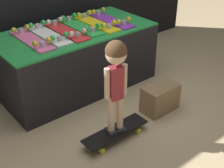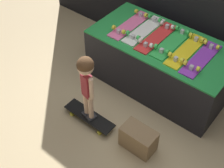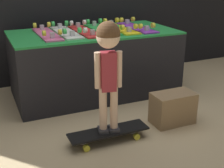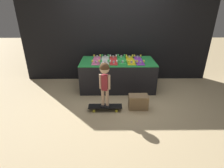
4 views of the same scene
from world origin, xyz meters
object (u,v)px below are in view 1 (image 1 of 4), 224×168
object	(u,v)px
skateboard_pink_on_rack	(31,39)
skateboard_yellow_on_rack	(96,23)
storage_box	(160,98)
skateboard_purple_on_rack	(110,19)
child	(116,71)
skateboard_green_on_rack	(80,26)
skateboard_white_on_rack	(48,34)
skateboard_red_on_rack	(66,30)
skateboard_on_floor	(115,132)

from	to	relation	value
skateboard_pink_on_rack	skateboard_yellow_on_rack	xyz separation A→B (m)	(0.80, -0.01, 0.00)
skateboard_yellow_on_rack	storage_box	distance (m)	1.14
skateboard_purple_on_rack	child	world-z (taller)	child
skateboard_green_on_rack	storage_box	world-z (taller)	skateboard_green_on_rack
skateboard_green_on_rack	storage_box	size ratio (longest dim) A/B	1.85
skateboard_white_on_rack	skateboard_yellow_on_rack	size ratio (longest dim) A/B	1.00
skateboard_red_on_rack	child	world-z (taller)	child
skateboard_pink_on_rack	skateboard_yellow_on_rack	distance (m)	0.80
skateboard_yellow_on_rack	skateboard_pink_on_rack	bearing A→B (deg)	179.08
skateboard_pink_on_rack	skateboard_on_floor	world-z (taller)	skateboard_pink_on_rack
skateboard_red_on_rack	child	bearing A→B (deg)	-99.70
skateboard_green_on_rack	skateboard_yellow_on_rack	xyz separation A→B (m)	(0.20, -0.03, 0.00)
skateboard_purple_on_rack	child	distance (m)	1.29
skateboard_white_on_rack	skateboard_red_on_rack	distance (m)	0.20
skateboard_purple_on_rack	skateboard_on_floor	bearing A→B (deg)	-127.21
skateboard_green_on_rack	storage_box	distance (m)	1.19
skateboard_pink_on_rack	skateboard_green_on_rack	bearing A→B (deg)	1.29
skateboard_pink_on_rack	skateboard_white_on_rack	world-z (taller)	same
skateboard_white_on_rack	skateboard_yellow_on_rack	world-z (taller)	same
child	skateboard_purple_on_rack	bearing A→B (deg)	64.80
skateboard_white_on_rack	child	bearing A→B (deg)	-88.87
skateboard_purple_on_rack	skateboard_yellow_on_rack	bearing A→B (deg)	175.17
skateboard_yellow_on_rack	skateboard_on_floor	bearing A→B (deg)	-119.04
skateboard_white_on_rack	skateboard_purple_on_rack	world-z (taller)	same
skateboard_green_on_rack	skateboard_on_floor	bearing A→B (deg)	-109.51
skateboard_pink_on_rack	storage_box	distance (m)	1.44
skateboard_red_on_rack	skateboard_purple_on_rack	xyz separation A→B (m)	(0.60, -0.02, 0.00)
skateboard_purple_on_rack	child	bearing A→B (deg)	-127.21
skateboard_red_on_rack	skateboard_on_floor	xyz separation A→B (m)	(-0.18, -1.05, -0.64)
child	skateboard_red_on_rack	bearing A→B (deg)	92.30
skateboard_pink_on_rack	skateboard_white_on_rack	distance (m)	0.20
skateboard_pink_on_rack	skateboard_on_floor	size ratio (longest dim) A/B	1.06
skateboard_green_on_rack	skateboard_purple_on_rack	world-z (taller)	same
skateboard_pink_on_rack	skateboard_red_on_rack	distance (m)	0.40
skateboard_pink_on_rack	child	world-z (taller)	child
skateboard_white_on_rack	skateboard_green_on_rack	distance (m)	0.40
skateboard_red_on_rack	skateboard_yellow_on_rack	world-z (taller)	same
skateboard_pink_on_rack	skateboard_red_on_rack	size ratio (longest dim) A/B	1.00
skateboard_purple_on_rack	child	xyz separation A→B (m)	(-0.78, -1.03, -0.00)
skateboard_pink_on_rack	skateboard_on_floor	bearing A→B (deg)	-78.16
skateboard_red_on_rack	skateboard_purple_on_rack	bearing A→B (deg)	-1.92
skateboard_green_on_rack	child	xyz separation A→B (m)	(-0.38, -1.07, -0.00)
skateboard_red_on_rack	skateboard_on_floor	world-z (taller)	skateboard_red_on_rack
skateboard_white_on_rack	child	size ratio (longest dim) A/B	0.79
skateboard_white_on_rack	child	distance (m)	1.07
skateboard_on_floor	storage_box	bearing A→B (deg)	5.54
skateboard_red_on_rack	skateboard_green_on_rack	bearing A→B (deg)	6.60
skateboard_yellow_on_rack	skateboard_green_on_rack	bearing A→B (deg)	172.50
skateboard_on_floor	child	distance (m)	0.64
skateboard_yellow_on_rack	skateboard_red_on_rack	bearing A→B (deg)	179.54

